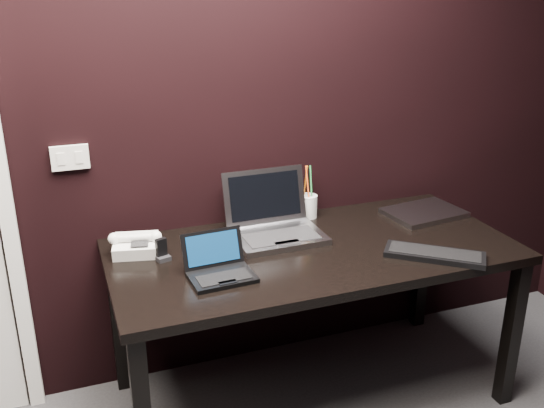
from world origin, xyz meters
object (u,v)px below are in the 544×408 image
object	(u,v)px
silver_laptop	(275,225)
pen_cup	(308,205)
closed_laptop	(424,213)
desk_phone	(136,245)
netbook	(219,269)
mobile_phone	(162,252)
ext_keyboard	(435,254)
desk	(313,264)

from	to	relation	value
silver_laptop	pen_cup	size ratio (longest dim) A/B	1.52
closed_laptop	pen_cup	xyz separation A→B (m)	(-0.53, 0.17, 0.05)
closed_laptop	desk_phone	world-z (taller)	desk_phone
netbook	silver_laptop	world-z (taller)	silver_laptop
silver_laptop	closed_laptop	distance (m)	0.76
netbook	pen_cup	xyz separation A→B (m)	(0.56, 0.44, 0.03)
netbook	mobile_phone	world-z (taller)	netbook
ext_keyboard	closed_laptop	bearing A→B (deg)	61.70
netbook	closed_laptop	distance (m)	1.12
silver_laptop	closed_laptop	bearing A→B (deg)	-1.20
netbook	closed_laptop	size ratio (longest dim) A/B	0.66
silver_laptop	desk_phone	distance (m)	0.60
desk	pen_cup	distance (m)	0.37
desk	ext_keyboard	xyz separation A→B (m)	(0.42, -0.26, 0.09)
netbook	closed_laptop	xyz separation A→B (m)	(1.09, 0.27, -0.02)
silver_laptop	closed_laptop	xyz separation A→B (m)	(0.76, -0.02, -0.04)
desk_phone	netbook	bearing A→B (deg)	-49.63
ext_keyboard	mobile_phone	xyz separation A→B (m)	(-1.04, 0.36, 0.02)
desk_phone	mobile_phone	xyz separation A→B (m)	(0.09, -0.10, -0.01)
closed_laptop	silver_laptop	bearing A→B (deg)	178.80
desk	mobile_phone	distance (m)	0.64
mobile_phone	pen_cup	distance (m)	0.77
ext_keyboard	desk_phone	world-z (taller)	desk_phone
closed_laptop	ext_keyboard	bearing A→B (deg)	-118.30
silver_laptop	ext_keyboard	xyz separation A→B (m)	(0.53, -0.43, -0.04)
silver_laptop	desk	bearing A→B (deg)	-57.08
ext_keyboard	pen_cup	xyz separation A→B (m)	(-0.31, 0.58, 0.05)
netbook	silver_laptop	size ratio (longest dim) A/B	0.65
desk	mobile_phone	world-z (taller)	mobile_phone
desk	ext_keyboard	world-z (taller)	ext_keyboard
desk	closed_laptop	world-z (taller)	closed_laptop
ext_keyboard	desk_phone	distance (m)	1.22
ext_keyboard	mobile_phone	world-z (taller)	mobile_phone
ext_keyboard	desk	bearing A→B (deg)	148.67
desk	pen_cup	world-z (taller)	pen_cup
silver_laptop	mobile_phone	bearing A→B (deg)	-172.01
desk	silver_laptop	size ratio (longest dim) A/B	4.40
pen_cup	desk	bearing A→B (deg)	-109.38
ext_keyboard	silver_laptop	bearing A→B (deg)	141.22
desk_phone	pen_cup	bearing A→B (deg)	8.78
ext_keyboard	closed_laptop	distance (m)	0.47
closed_laptop	mobile_phone	bearing A→B (deg)	-177.48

